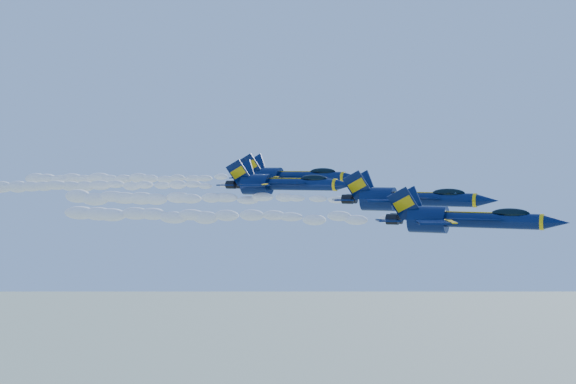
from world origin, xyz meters
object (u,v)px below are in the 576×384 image
at_px(jet_lead, 463,219).
at_px(jet_second, 408,199).
at_px(jet_fourth, 291,177).
at_px(jet_third, 281,184).

distance_m(jet_lead, jet_second, 13.05).
distance_m(jet_lead, jet_fourth, 36.67).
bearing_deg(jet_fourth, jet_lead, -40.46).
xyz_separation_m(jet_lead, jet_fourth, (-27.78, 23.70, 3.38)).
bearing_deg(jet_second, jet_third, 168.26).
distance_m(jet_second, jet_fourth, 24.00).
bearing_deg(jet_third, jet_fourth, 108.35).
relative_size(jet_second, jet_fourth, 0.96).
xyz_separation_m(jet_second, jet_third, (-16.38, 3.41, 1.34)).
bearing_deg(jet_lead, jet_fourth, 139.54).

